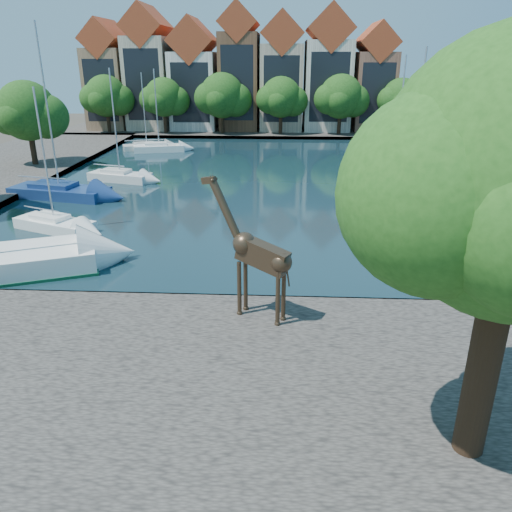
{
  "coord_description": "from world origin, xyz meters",
  "views": [
    {
      "loc": [
        2.37,
        -19.86,
        10.29
      ],
      "look_at": [
        1.3,
        0.29,
        2.24
      ],
      "focal_mm": 35.0,
      "sensor_mm": 36.0,
      "label": 1
    }
  ],
  "objects": [
    {
      "name": "sailboat_left_d",
      "position": [
        -12.0,
        37.97,
        0.65
      ],
      "size": [
        5.98,
        3.31,
        9.07
      ],
      "color": "white",
      "rests_on": "water_basin"
    },
    {
      "name": "giraffe_statue",
      "position": [
        1.4,
        -1.88,
        3.22
      ],
      "size": [
        3.61,
        2.12,
        5.53
      ],
      "color": "#3D2D1E",
      "rests_on": "near_quay"
    },
    {
      "name": "townhouse_east_end",
      "position": [
        15.0,
        55.99,
        7.11
      ],
      "size": [
        5.44,
        9.18,
        14.43
      ],
      "color": "brown",
      "rests_on": "far_quay"
    },
    {
      "name": "sailboat_left_a",
      "position": [
        -12.0,
        9.54,
        0.6
      ],
      "size": [
        5.64,
        3.78,
        8.66
      ],
      "color": "white",
      "rests_on": "water_basin"
    },
    {
      "name": "ground",
      "position": [
        0.0,
        0.0,
        0.0
      ],
      "size": [
        160.0,
        160.0,
        0.0
      ],
      "primitive_type": "plane",
      "color": "#38332B",
      "rests_on": "ground"
    },
    {
      "name": "far_tree_east",
      "position": [
        10.11,
        50.49,
        5.24
      ],
      "size": [
        7.54,
        5.8,
        7.84
      ],
      "color": "#332114",
      "rests_on": "far_quay"
    },
    {
      "name": "far_tree_mid_west",
      "position": [
        -5.89,
        50.49,
        5.29
      ],
      "size": [
        7.8,
        6.0,
        8.0
      ],
      "color": "#332114",
      "rests_on": "far_quay"
    },
    {
      "name": "townhouse_east_inner",
      "position": [
        2.0,
        55.99,
        7.73
      ],
      "size": [
        5.94,
        9.18,
        15.79
      ],
      "color": "tan",
      "rests_on": "far_quay"
    },
    {
      "name": "sailboat_left_b",
      "position": [
        -15.0,
        17.36,
        0.7
      ],
      "size": [
        8.07,
        4.17,
        12.63
      ],
      "color": "navy",
      "rests_on": "water_basin"
    },
    {
      "name": "far_tree_west",
      "position": [
        -13.91,
        50.49,
        5.08
      ],
      "size": [
        6.76,
        5.2,
        7.36
      ],
      "color": "#332114",
      "rests_on": "far_quay"
    },
    {
      "name": "sailboat_left_e",
      "position": [
        -13.79,
        39.27,
        0.55
      ],
      "size": [
        5.77,
        3.8,
        8.63
      ],
      "color": "beige",
      "rests_on": "water_basin"
    },
    {
      "name": "townhouse_west_mid",
      "position": [
        -17.0,
        55.99,
        8.23
      ],
      "size": [
        5.94,
        9.18,
        16.79
      ],
      "color": "#C3B296",
      "rests_on": "far_quay"
    },
    {
      "name": "sailboat_left_c",
      "position": [
        -12.0,
        23.1,
        0.64
      ],
      "size": [
        5.86,
        3.31,
        9.42
      ],
      "color": "silver",
      "rests_on": "water_basin"
    },
    {
      "name": "townhouse_west_inner",
      "position": [
        -10.5,
        55.99,
        7.35
      ],
      "size": [
        6.43,
        9.18,
        15.15
      ],
      "color": "silver",
      "rests_on": "far_quay"
    },
    {
      "name": "sailboat_right_a",
      "position": [
        12.0,
        4.1,
        0.66
      ],
      "size": [
        5.61,
        2.1,
        11.05
      ],
      "color": "silver",
      "rests_on": "water_basin"
    },
    {
      "name": "sailboat_right_d",
      "position": [
        15.0,
        37.02,
        0.56
      ],
      "size": [
        4.9,
        3.42,
        7.0
      ],
      "color": "beige",
      "rests_on": "water_basin"
    },
    {
      "name": "far_tree_far_east",
      "position": [
        18.09,
        50.49,
        5.08
      ],
      "size": [
        6.76,
        5.2,
        7.36
      ],
      "color": "#332114",
      "rests_on": "far_quay"
    },
    {
      "name": "far_tree_far_west",
      "position": [
        -21.9,
        50.49,
        5.18
      ],
      "size": [
        7.28,
        5.6,
        7.68
      ],
      "color": "#332114",
      "rests_on": "far_quay"
    },
    {
      "name": "far_quay",
      "position": [
        0.0,
        56.0,
        0.25
      ],
      "size": [
        60.0,
        16.0,
        0.5
      ],
      "primitive_type": "cube",
      "color": "#544F48",
      "rests_on": "ground"
    },
    {
      "name": "townhouse_east_mid",
      "position": [
        8.5,
        55.99,
        8.1
      ],
      "size": [
        6.43,
        9.18,
        16.65
      ],
      "color": "beige",
      "rests_on": "far_quay"
    },
    {
      "name": "far_tree_mid_east",
      "position": [
        2.1,
        50.49,
        5.13
      ],
      "size": [
        7.02,
        5.4,
        7.52
      ],
      "color": "#332114",
      "rests_on": "far_quay"
    },
    {
      "name": "townhouse_center",
      "position": [
        -4.0,
        55.99,
        8.36
      ],
      "size": [
        5.44,
        9.18,
        16.93
      ],
      "color": "brown",
      "rests_on": "far_quay"
    },
    {
      "name": "water_basin",
      "position": [
        0.0,
        24.0,
        0.04
      ],
      "size": [
        38.0,
        50.0,
        0.08
      ],
      "primitive_type": "cube",
      "color": "black",
      "rests_on": "ground"
    },
    {
      "name": "near_quay",
      "position": [
        0.0,
        -7.0,
        0.25
      ],
      "size": [
        50.0,
        14.0,
        0.5
      ],
      "primitive_type": "cube",
      "color": "#544F48",
      "rests_on": "ground"
    },
    {
      "name": "side_tree_left_far",
      "position": [
        -21.9,
        27.99,
        5.38
      ],
      "size": [
        7.28,
        5.6,
        7.88
      ],
      "color": "#332114",
      "rests_on": "left_quay"
    },
    {
      "name": "sailboat_right_b",
      "position": [
        12.0,
        17.31,
        0.63
      ],
      "size": [
        8.0,
        3.56,
        10.92
      ],
      "color": "navy",
      "rests_on": "water_basin"
    },
    {
      "name": "sailboat_right_c",
      "position": [
        12.0,
        23.21,
        0.61
      ],
      "size": [
        6.26,
        3.06,
        10.42
      ],
      "color": "silver",
      "rests_on": "water_basin"
    },
    {
      "name": "townhouse_west_end",
      "position": [
        -23.0,
        55.99,
        7.36
      ],
      "size": [
        5.44,
        9.18,
        14.93
      ],
      "color": "#947051",
      "rests_on": "far_quay"
    }
  ]
}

